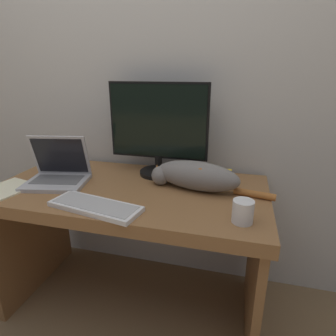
{
  "coord_description": "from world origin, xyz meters",
  "views": [
    {
      "loc": [
        0.51,
        -0.86,
        1.27
      ],
      "look_at": [
        0.21,
        0.31,
        0.85
      ],
      "focal_mm": 30.0,
      "sensor_mm": 36.0,
      "label": 1
    }
  ],
  "objects_px": {
    "monitor": "(158,129)",
    "laptop": "(58,174)",
    "cat": "(195,175)",
    "coffee_mug": "(243,212)",
    "external_keyboard": "(95,206)"
  },
  "relations": [
    {
      "from": "monitor",
      "to": "laptop",
      "type": "height_order",
      "value": "monitor"
    },
    {
      "from": "laptop",
      "to": "monitor",
      "type": "bearing_deg",
      "value": 17.38
    },
    {
      "from": "cat",
      "to": "coffee_mug",
      "type": "bearing_deg",
      "value": -38.67
    },
    {
      "from": "monitor",
      "to": "laptop",
      "type": "distance_m",
      "value": 0.57
    },
    {
      "from": "external_keyboard",
      "to": "coffee_mug",
      "type": "xyz_separation_m",
      "value": [
        0.6,
        0.04,
        0.03
      ]
    },
    {
      "from": "monitor",
      "to": "external_keyboard",
      "type": "relative_size",
      "value": 1.28
    },
    {
      "from": "coffee_mug",
      "to": "laptop",
      "type": "bearing_deg",
      "value": 169.47
    },
    {
      "from": "monitor",
      "to": "laptop",
      "type": "relative_size",
      "value": 1.6
    },
    {
      "from": "laptop",
      "to": "cat",
      "type": "relative_size",
      "value": 0.56
    },
    {
      "from": "laptop",
      "to": "cat",
      "type": "xyz_separation_m",
      "value": [
        0.69,
        0.1,
        0.02
      ]
    },
    {
      "from": "monitor",
      "to": "laptop",
      "type": "xyz_separation_m",
      "value": [
        -0.46,
        -0.25,
        -0.21
      ]
    },
    {
      "from": "cat",
      "to": "coffee_mug",
      "type": "relative_size",
      "value": 6.67
    },
    {
      "from": "monitor",
      "to": "coffee_mug",
      "type": "bearing_deg",
      "value": -42.93
    },
    {
      "from": "external_keyboard",
      "to": "cat",
      "type": "distance_m",
      "value": 0.49
    },
    {
      "from": "monitor",
      "to": "coffee_mug",
      "type": "height_order",
      "value": "monitor"
    }
  ]
}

